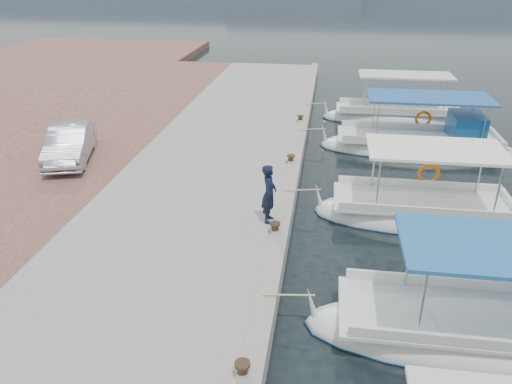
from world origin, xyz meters
The scene contains 11 objects.
ground centered at (0.00, 0.00, 0.00)m, with size 400.00×400.00×0.00m, color black.
concrete_quay centered at (-3.00, 5.00, 0.25)m, with size 6.00×40.00×0.50m, color gray.
quay_curb centered at (-0.22, 5.00, 0.56)m, with size 0.44×40.00×0.12m, color gray.
cobblestone_strip centered at (-8.00, 5.00, 0.25)m, with size 4.00×40.00×0.50m, color brown.
fishing_caique_b centered at (4.43, -1.34, 0.12)m, with size 7.69×2.36×2.83m.
fishing_caique_c centered at (3.74, 3.93, 0.12)m, with size 6.29×2.36×2.83m.
fishing_caique_d centered at (4.60, 9.97, 0.19)m, with size 7.80×2.48×2.83m.
fishing_caique_e centered at (4.11, 14.07, 0.13)m, with size 7.05×2.03×2.83m.
mooring_bollards centered at (-0.35, 1.50, 0.69)m, with size 0.28×20.28×0.33m.
fisherman centered at (-0.60, 2.20, 1.32)m, with size 0.60×0.39×1.64m, color black.
parked_car centered at (-8.14, 5.77, 1.11)m, with size 1.30×3.72×1.23m, color #A4ABBC.
Camera 1 is at (0.81, -9.81, 6.99)m, focal length 35.00 mm.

